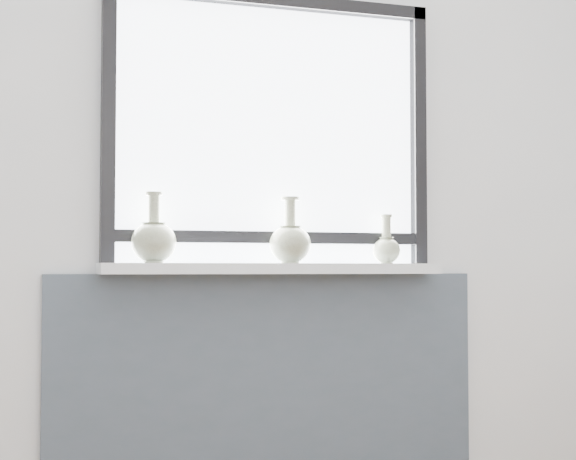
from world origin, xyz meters
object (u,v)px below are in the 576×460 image
object	(u,v)px
vase_a	(154,240)
vase_c	(386,248)
vase_b	(290,242)
windowsill	(275,269)

from	to	relation	value
vase_a	vase_c	distance (m)	0.93
vase_a	vase_b	world-z (taller)	vase_a
windowsill	vase_c	size ratio (longest dim) A/B	6.78
vase_b	vase_a	bearing A→B (deg)	178.41
windowsill	vase_a	distance (m)	0.47
windowsill	vase_b	world-z (taller)	vase_b
vase_b	vase_c	world-z (taller)	vase_b
windowsill	vase_c	distance (m)	0.47
windowsill	vase_a	xyz separation A→B (m)	(-0.46, -0.00, 0.11)
windowsill	vase_b	distance (m)	0.12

